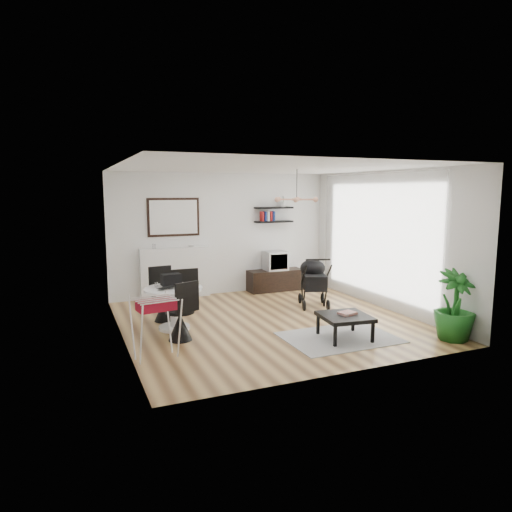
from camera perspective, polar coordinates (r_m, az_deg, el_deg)
name	(u,v)px	position (r m, az deg, el deg)	size (l,w,h in m)	color
floor	(268,321)	(8.21, 1.54, -8.17)	(5.00, 5.00, 0.00)	brown
ceiling	(269,167)	(7.89, 1.61, 11.00)	(5.00, 5.00, 0.00)	white
wall_back	(222,234)	(10.25, -4.21, 2.78)	(5.00, 5.00, 0.00)	white
wall_left	(120,254)	(7.28, -16.66, 0.25)	(5.00, 5.00, 0.00)	white
wall_right	(385,240)	(9.25, 15.83, 1.91)	(5.00, 5.00, 0.00)	white
sheer_curtain	(374,239)	(9.34, 14.59, 2.01)	(0.04, 3.60, 2.60)	white
fireplace	(175,267)	(9.97, -10.03, -1.33)	(1.50, 0.17, 2.16)	white
shelf_lower	(274,222)	(10.56, 2.23, 4.31)	(0.90, 0.25, 0.04)	black
shelf_upper	(274,208)	(10.54, 2.24, 6.05)	(0.90, 0.25, 0.04)	black
pendant_lamp	(297,199)	(8.46, 5.10, 7.06)	(0.90, 0.90, 0.10)	tan
tv_console	(275,280)	(10.64, 2.43, -3.03)	(1.30, 0.45, 0.49)	black
crt_tv	(275,261)	(10.56, 2.42, -0.58)	(0.50, 0.44, 0.44)	#AFAFB1
dining_table	(174,302)	(7.77, -10.24, -5.68)	(0.97, 0.97, 0.71)	white
laptop	(169,288)	(7.62, -10.76, -4.00)	(0.36, 0.23, 0.03)	black
black_bag	(171,280)	(7.93, -10.58, -2.91)	(0.33, 0.20, 0.20)	black
newspaper	(186,288)	(7.63, -8.77, -4.01)	(0.38, 0.31, 0.01)	silver
drinking_glass	(156,284)	(7.83, -12.37, -3.49)	(0.05, 0.05, 0.09)	white
chair_far	(164,304)	(8.35, -11.40, -5.90)	(0.47, 0.48, 0.96)	black
chair_near	(181,322)	(7.22, -9.38, -8.10)	(0.50, 0.51, 0.95)	black
drying_rack	(156,327)	(6.50, -12.42, -8.62)	(0.65, 0.62, 0.86)	white
stroller	(313,284)	(9.26, 7.20, -3.48)	(0.78, 0.95, 1.05)	black
rug	(339,337)	(7.45, 10.39, -9.99)	(1.74, 1.25, 0.01)	#AAAAAA
coffee_table	(345,317)	(7.32, 11.05, -7.55)	(0.81, 0.81, 0.38)	black
magazines	(347,313)	(7.35, 11.35, -7.02)	(0.26, 0.20, 0.04)	#C14130
potted_plant	(455,305)	(7.74, 23.59, -5.66)	(0.62, 0.62, 1.10)	#1B5F1C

